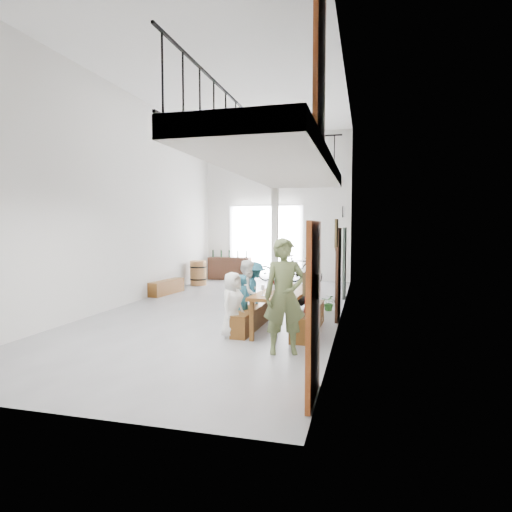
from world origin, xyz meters
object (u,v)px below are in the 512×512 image
(host_standing, at_px, (285,296))
(bicycle_near, at_px, (280,269))
(side_bench, at_px, (167,287))
(oak_barrel, at_px, (198,273))
(bench_inner, at_px, (252,318))
(serving_counter, at_px, (230,268))
(tasting_table, at_px, (283,295))

(host_standing, relative_size, bicycle_near, 1.10)
(side_bench, bearing_deg, oak_barrel, 85.09)
(side_bench, bearing_deg, bench_inner, -44.62)
(serving_counter, distance_m, bicycle_near, 1.97)
(bench_inner, relative_size, bicycle_near, 1.09)
(bench_inner, bearing_deg, tasting_table, -1.66)
(oak_barrel, height_order, bicycle_near, bicycle_near)
(oak_barrel, bearing_deg, serving_counter, 71.83)
(bench_inner, xyz_separation_m, side_bench, (-3.59, 3.55, -0.00))
(side_bench, relative_size, oak_barrel, 1.77)
(host_standing, distance_m, bicycle_near, 8.97)
(tasting_table, height_order, side_bench, tasting_table)
(bench_inner, relative_size, serving_counter, 1.14)
(tasting_table, bearing_deg, bench_inner, -179.81)
(bench_inner, distance_m, host_standing, 1.90)
(bicycle_near, bearing_deg, bench_inner, -171.54)
(tasting_table, distance_m, bicycle_near, 7.48)
(tasting_table, distance_m, oak_barrel, 6.96)
(tasting_table, relative_size, serving_counter, 1.31)
(side_bench, relative_size, host_standing, 0.81)
(tasting_table, relative_size, bicycle_near, 1.25)
(tasting_table, xyz_separation_m, serving_counter, (-3.50, 7.39, -0.28))
(bench_inner, distance_m, bicycle_near, 7.34)
(tasting_table, height_order, oak_barrel, oak_barrel)
(side_bench, height_order, oak_barrel, oak_barrel)
(serving_counter, xyz_separation_m, bicycle_near, (1.96, -0.07, 0.02))
(bicycle_near, bearing_deg, tasting_table, -166.61)
(serving_counter, relative_size, bicycle_near, 0.96)
(oak_barrel, distance_m, serving_counter, 1.84)
(tasting_table, height_order, bicycle_near, bicycle_near)
(bench_inner, height_order, oak_barrel, oak_barrel)
(side_bench, distance_m, oak_barrel, 2.08)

